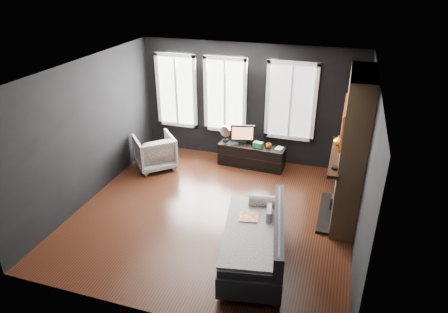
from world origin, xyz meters
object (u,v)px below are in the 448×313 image
(media_console, at_px, (252,155))
(monitor, at_px, (243,133))
(mantel_vase, at_px, (338,140))
(armchair, at_px, (155,150))
(sofa, at_px, (253,238))
(book, at_px, (276,144))
(mug, at_px, (269,145))

(media_console, relative_size, monitor, 2.74)
(mantel_vase, bearing_deg, armchair, 175.26)
(sofa, distance_m, book, 3.20)
(armchair, distance_m, monitor, 2.02)
(media_console, height_order, book, book)
(armchair, height_order, media_console, armchair)
(media_console, relative_size, book, 7.46)
(media_console, distance_m, mantel_vase, 2.38)
(mug, bearing_deg, media_console, 174.88)
(monitor, bearing_deg, media_console, -25.37)
(armchair, height_order, monitor, monitor)
(sofa, relative_size, book, 9.83)
(sofa, height_order, monitor, monitor)
(mug, height_order, book, book)
(armchair, distance_m, media_console, 2.20)
(media_console, relative_size, mug, 11.76)
(sofa, distance_m, monitor, 3.39)
(media_console, distance_m, book, 0.66)
(armchair, relative_size, media_console, 0.56)
(sofa, xyz_separation_m, book, (-0.25, 3.18, 0.19))
(armchair, xyz_separation_m, monitor, (1.83, 0.78, 0.34))
(sofa, distance_m, armchair, 3.77)
(book, height_order, mantel_vase, mantel_vase)
(armchair, relative_size, monitor, 1.54)
(sofa, bearing_deg, mantel_vase, 53.57)
(mug, distance_m, book, 0.18)
(book, bearing_deg, media_console, -177.89)
(monitor, relative_size, book, 2.73)
(sofa, xyz_separation_m, armchair, (-2.87, 2.44, -0.00))
(media_console, distance_m, mug, 0.50)
(sofa, height_order, book, sofa)
(armchair, bearing_deg, book, 153.89)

